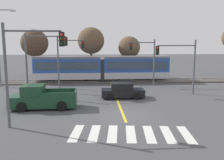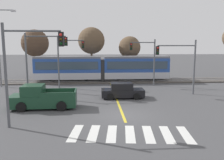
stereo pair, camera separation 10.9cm
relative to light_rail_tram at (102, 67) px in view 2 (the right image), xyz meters
The scene contains 24 objects.
ground_plane 16.12m from the light_rail_tram, 86.23° to the right, with size 200.00×200.00×0.00m, color #474749.
track_bed 2.22m from the light_rail_tram, ahead, with size 120.00×4.00×0.18m, color #4C4742.
rail_near 2.22m from the light_rail_tram, 34.20° to the right, with size 120.00×0.08×0.10m, color #939399.
rail_far 2.22m from the light_rail_tram, 34.66° to the left, with size 120.00×0.08×0.10m, color #939399.
light_rail_tram is the anchor object (origin of this frame).
crosswalk_stripe_0 19.48m from the light_rail_tram, 96.61° to the right, with size 0.56×2.80×0.01m, color silver.
crosswalk_stripe_1 19.51m from the light_rail_tram, 93.36° to the right, with size 0.56×2.80×0.01m, color silver.
crosswalk_stripe_2 19.60m from the light_rail_tram, 90.13° to the right, with size 0.56×2.80×0.01m, color silver.
crosswalk_stripe_3 19.75m from the light_rail_tram, 86.93° to the right, with size 0.56×2.80×0.01m, color silver.
crosswalk_stripe_4 19.96m from the light_rail_tram, 83.80° to the right, with size 0.56×2.80×0.01m, color silver.
crosswalk_stripe_5 20.23m from the light_rail_tram, 80.74° to the right, with size 0.56×2.80×0.01m, color silver.
crosswalk_stripe_6 20.55m from the light_rail_tram, 77.77° to the right, with size 0.56×2.80×0.01m, color silver.
lane_centre_line 10.07m from the light_rail_tram, 83.88° to the right, with size 0.20×15.62×0.01m, color gold.
sedan_crossing 10.37m from the light_rail_tram, 80.66° to the right, with size 4.21×1.94×1.52m.
pickup_truck 14.57m from the light_rail_tram, 112.02° to the right, with size 5.44×2.33×1.98m.
traffic_light_near_left 18.91m from the light_rail_tram, 106.70° to the right, with size 3.75×0.38×6.61m.
traffic_light_mid_left 11.03m from the light_rail_tram, 127.19° to the right, with size 4.25×0.38×6.38m.
traffic_light_far_right 6.69m from the light_rail_tram, 32.85° to the right, with size 3.25×0.38×5.89m.
traffic_light_mid_right 12.06m from the light_rail_tram, 48.44° to the right, with size 4.25×0.38×5.74m.
traffic_light_far_left 6.32m from the light_rail_tram, 137.16° to the right, with size 3.25×0.38×6.29m.
street_lamp_west 13.33m from the light_rail_tram, 166.74° to the right, with size 2.41×0.28×9.53m.
bare_tree_far_west 12.24m from the light_rail_tram, 152.35° to the left, with size 4.26×4.26×7.55m.
bare_tree_west 6.04m from the light_rail_tram, 109.13° to the left, with size 4.15×4.15×7.88m.
bare_tree_east 6.33m from the light_rail_tram, 40.61° to the left, with size 3.39×3.39×6.47m.
Camera 2 is at (-2.04, -17.10, 5.36)m, focal length 38.00 mm.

